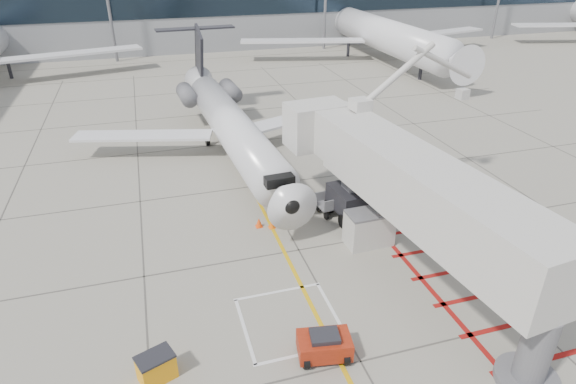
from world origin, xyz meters
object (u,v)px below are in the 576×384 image
object	(u,v)px
pushback_tug	(324,344)
spill_bin	(156,367)
jet_bridge	(426,206)
regional_jet	(239,116)

from	to	relation	value
pushback_tug	spill_bin	xyz separation A→B (m)	(-6.39, 0.76, -0.04)
jet_bridge	regional_jet	bearing A→B (deg)	104.18
spill_bin	pushback_tug	bearing A→B (deg)	-27.65
regional_jet	jet_bridge	distance (m)	16.02
pushback_tug	spill_bin	world-z (taller)	pushback_tug
regional_jet	jet_bridge	world-z (taller)	jet_bridge
regional_jet	jet_bridge	size ratio (longest dim) A/B	1.48
jet_bridge	pushback_tug	bearing A→B (deg)	-156.47
pushback_tug	spill_bin	bearing A→B (deg)	-177.19
pushback_tug	spill_bin	size ratio (longest dim) A/B	1.59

